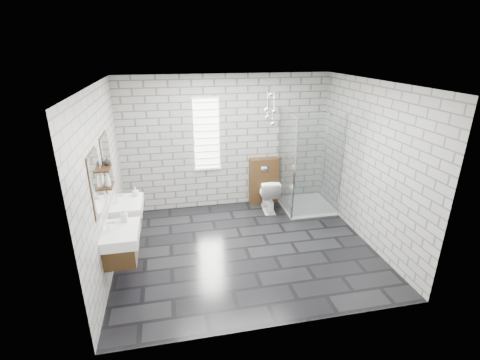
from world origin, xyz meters
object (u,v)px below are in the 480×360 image
object	(u,v)px
shower_enclosure	(305,187)
toilet	(268,194)
vanity_left	(118,236)
vanity_right	(125,207)
cistern_panel	(264,181)

from	to	relation	value
shower_enclosure	toilet	size ratio (longest dim) A/B	2.95
vanity_left	vanity_right	xyz separation A→B (m)	(0.00, 0.92, 0.00)
cistern_panel	shower_enclosure	xyz separation A→B (m)	(0.73, -0.52, 0.00)
vanity_right	toilet	size ratio (longest dim) A/B	2.28
vanity_left	cistern_panel	world-z (taller)	vanity_left
shower_enclosure	toilet	xyz separation A→B (m)	(-0.73, 0.16, -0.16)
cistern_panel	shower_enclosure	bearing A→B (deg)	-35.44
vanity_left	toilet	bearing A→B (deg)	34.83
vanity_right	toilet	xyz separation A→B (m)	(2.68, 0.94, -0.41)
cistern_panel	toilet	distance (m)	0.39
vanity_left	cistern_panel	xyz separation A→B (m)	(2.68, 2.23, -0.26)
shower_enclosure	vanity_right	bearing A→B (deg)	-166.97
vanity_left	toilet	xyz separation A→B (m)	(2.68, 1.87, -0.41)
vanity_right	toilet	world-z (taller)	vanity_right
vanity_right	shower_enclosure	distance (m)	3.51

